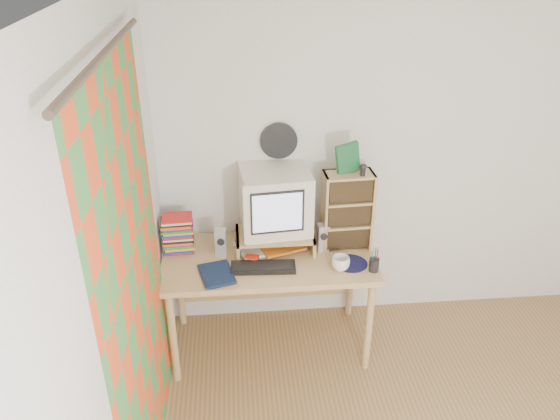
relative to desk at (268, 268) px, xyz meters
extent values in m
plane|color=white|center=(1.03, 0.31, 0.63)|extent=(3.50, 0.00, 3.50)
plane|color=white|center=(-0.72, -1.44, 0.63)|extent=(0.00, 3.50, 3.50)
plane|color=#E34B20|center=(-0.68, -0.96, 0.53)|extent=(0.00, 2.20, 2.20)
cylinder|color=black|center=(0.10, 0.29, 0.81)|extent=(0.25, 0.02, 0.25)
cube|color=tan|center=(0.00, -0.06, 0.11)|extent=(1.40, 0.70, 0.04)
cube|color=tan|center=(0.00, 0.27, -0.24)|extent=(1.33, 0.02, 0.41)
cylinder|color=tan|center=(-0.64, -0.35, -0.26)|extent=(0.05, 0.05, 0.71)
cylinder|color=tan|center=(0.64, -0.35, -0.26)|extent=(0.05, 0.05, 0.71)
cylinder|color=tan|center=(-0.64, 0.23, -0.26)|extent=(0.05, 0.05, 0.71)
cylinder|color=tan|center=(0.64, 0.23, -0.26)|extent=(0.05, 0.05, 0.71)
cube|color=tan|center=(-0.20, 0.04, 0.19)|extent=(0.02, 0.30, 0.12)
cube|color=tan|center=(0.30, 0.04, 0.19)|extent=(0.02, 0.30, 0.12)
cube|color=tan|center=(0.05, 0.04, 0.24)|extent=(0.52, 0.30, 0.02)
cube|color=silver|center=(0.06, 0.09, 0.46)|extent=(0.48, 0.48, 0.42)
cube|color=silver|center=(-0.31, -0.02, 0.23)|extent=(0.08, 0.08, 0.19)
cube|color=silver|center=(0.37, -0.01, 0.23)|extent=(0.08, 0.08, 0.19)
cube|color=black|center=(-0.04, -0.21, 0.15)|extent=(0.42, 0.16, 0.03)
cube|color=tan|center=(0.53, 0.04, 0.40)|extent=(0.33, 0.19, 0.54)
imported|color=white|center=(0.45, -0.25, 0.18)|extent=(0.13, 0.13, 0.09)
imported|color=#101E3E|center=(-0.43, -0.28, 0.16)|extent=(0.28, 0.23, 0.05)
cylinder|color=black|center=(0.53, -0.20, 0.14)|extent=(0.25, 0.25, 0.00)
cube|color=red|center=(-0.11, -0.12, 0.16)|extent=(0.10, 0.08, 0.04)
cube|color=#1A5B32|center=(0.52, 0.05, 0.77)|extent=(0.16, 0.08, 0.20)
camera|label=1|loc=(-0.20, -3.11, 2.11)|focal=35.00mm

